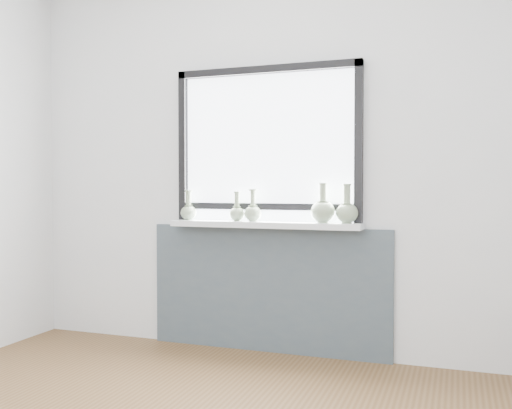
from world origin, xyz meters
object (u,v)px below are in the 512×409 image
(vase_b, at_px, (237,212))
(vase_e, at_px, (347,211))
(windowsill, at_px, (264,225))
(vase_c, at_px, (253,212))
(vase_a, at_px, (189,211))
(vase_d, at_px, (323,210))

(vase_b, bearing_deg, vase_e, -0.00)
(windowsill, distance_m, vase_c, 0.12)
(vase_a, relative_size, vase_c, 0.95)
(vase_d, height_order, vase_e, vase_d)
(windowsill, relative_size, vase_e, 5.20)
(vase_c, relative_size, vase_d, 0.85)
(windowsill, relative_size, vase_a, 6.29)
(vase_e, bearing_deg, vase_d, 179.79)
(vase_c, height_order, vase_d, vase_d)
(windowsill, bearing_deg, vase_c, -178.98)
(vase_e, bearing_deg, vase_b, 180.00)
(vase_d, bearing_deg, vase_e, -0.21)
(windowsill, xyz_separation_m, vase_b, (-0.20, 0.00, 0.08))
(vase_c, height_order, vase_e, vase_e)
(vase_e, bearing_deg, windowsill, -179.88)
(vase_d, bearing_deg, vase_c, -179.63)
(windowsill, distance_m, vase_a, 0.57)
(vase_b, xyz_separation_m, vase_c, (0.12, -0.00, 0.00))
(vase_a, bearing_deg, windowsill, 0.48)
(windowsill, bearing_deg, vase_a, -179.52)
(windowsill, height_order, vase_e, vase_e)
(vase_c, bearing_deg, vase_d, 0.37)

